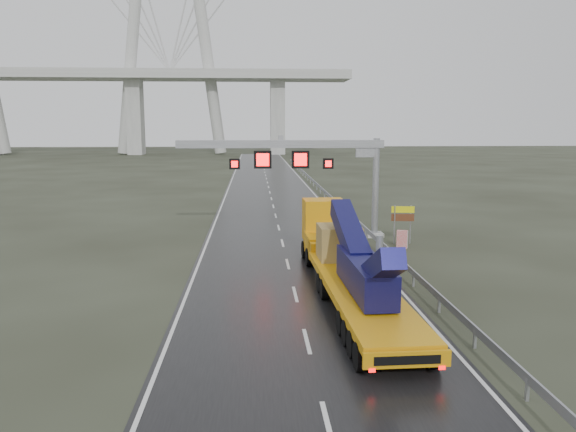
{
  "coord_description": "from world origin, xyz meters",
  "views": [
    {
      "loc": [
        -1.95,
        -22.14,
        8.1
      ],
      "look_at": [
        -0.1,
        8.13,
        3.2
      ],
      "focal_mm": 35.0,
      "sensor_mm": 36.0,
      "label": 1
    }
  ],
  "objects": [
    {
      "name": "striped_barrier",
      "position": [
        7.91,
        14.0,
        0.6
      ],
      "size": [
        0.8,
        0.62,
        1.19
      ],
      "primitive_type": "cube",
      "rotation": [
        0.0,
        0.0,
        -0.39
      ],
      "color": "red",
      "rests_on": "ground"
    },
    {
      "name": "guardrail",
      "position": [
        6.1,
        30.0,
        0.7
      ],
      "size": [
        0.2,
        140.0,
        1.4
      ],
      "primitive_type": null,
      "color": "gray",
      "rests_on": "ground"
    },
    {
      "name": "heavy_haul_truck",
      "position": [
        2.51,
        5.15,
        1.7
      ],
      "size": [
        3.23,
        18.71,
        4.38
      ],
      "rotation": [
        0.0,
        0.0,
        0.03
      ],
      "color": "orange",
      "rests_on": "ground"
    },
    {
      "name": "road",
      "position": [
        0.0,
        40.0,
        0.01
      ],
      "size": [
        11.0,
        200.0,
        0.02
      ],
      "primitive_type": "cube",
      "color": "black",
      "rests_on": "ground"
    },
    {
      "name": "ground",
      "position": [
        0.0,
        0.0,
        0.0
      ],
      "size": [
        400.0,
        400.0,
        0.0
      ],
      "primitive_type": "plane",
      "color": "#292B1E",
      "rests_on": "ground"
    },
    {
      "name": "exit_sign_pair",
      "position": [
        8.28,
        15.42,
        1.87
      ],
      "size": [
        1.56,
        0.27,
        2.68
      ],
      "rotation": [
        0.0,
        0.0,
        -0.13
      ],
      "color": "gray",
      "rests_on": "ground"
    },
    {
      "name": "sign_gantry",
      "position": [
        2.1,
        17.99,
        5.61
      ],
      "size": [
        14.9,
        1.2,
        7.42
      ],
      "color": "#A6A6A2",
      "rests_on": "ground"
    }
  ]
}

